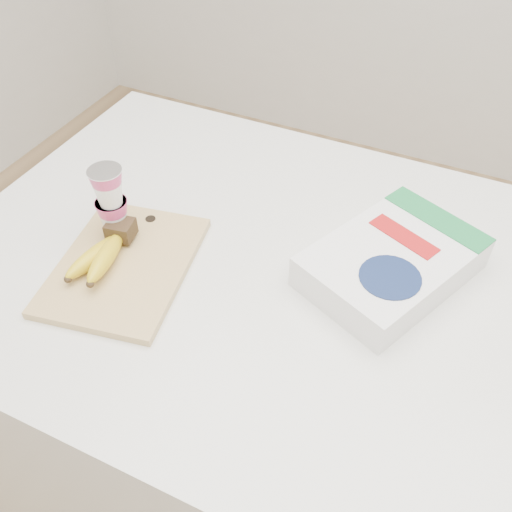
# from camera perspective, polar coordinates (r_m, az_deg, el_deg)

# --- Properties ---
(room) EXTENTS (4.00, 4.00, 4.00)m
(room) POSITION_cam_1_polar(r_m,az_deg,el_deg) (0.82, 5.90, 15.65)
(room) COLOR tan
(room) RESTS_ON ground
(table) EXTENTS (1.33, 0.89, 1.00)m
(table) POSITION_cam_1_polar(r_m,az_deg,el_deg) (1.43, 3.37, -15.95)
(table) COLOR silver
(table) RESTS_ON ground
(cutting_board) EXTENTS (0.28, 0.35, 0.02)m
(cutting_board) POSITION_cam_1_polar(r_m,az_deg,el_deg) (1.06, -13.02, -0.91)
(cutting_board) COLOR tan
(cutting_board) RESTS_ON table
(bananas) EXTENTS (0.08, 0.17, 0.05)m
(bananas) POSITION_cam_1_polar(r_m,az_deg,el_deg) (1.06, -14.94, 0.47)
(bananas) COLOR #382816
(bananas) RESTS_ON cutting_board
(yogurt_stack) EXTENTS (0.06, 0.06, 0.14)m
(yogurt_stack) POSITION_cam_1_polar(r_m,az_deg,el_deg) (1.07, -14.36, 5.48)
(yogurt_stack) COLOR white
(yogurt_stack) RESTS_ON cutting_board
(cereal_box) EXTENTS (0.31, 0.36, 0.07)m
(cereal_box) POSITION_cam_1_polar(r_m,az_deg,el_deg) (1.03, 13.44, -0.62)
(cereal_box) COLOR white
(cereal_box) RESTS_ON table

